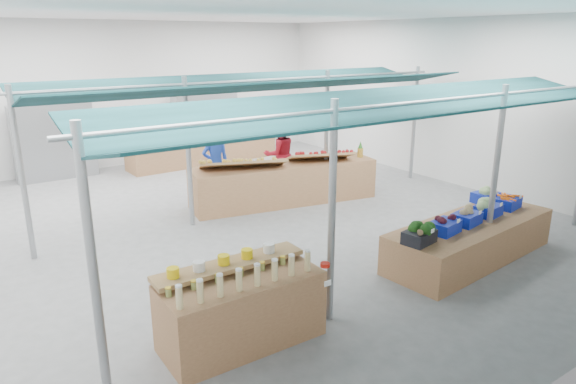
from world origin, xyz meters
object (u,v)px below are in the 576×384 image
at_px(fruit_counter, 284,183).
at_px(bottle_shelf, 240,307).
at_px(veg_counter, 470,240).
at_px(crate_stack, 484,217).
at_px(vendor_left, 216,164).
at_px(vendor_right, 280,155).

bearing_deg(fruit_counter, bottle_shelf, -118.68).
height_order(veg_counter, crate_stack, veg_counter).
height_order(vendor_left, vendor_right, same).
xyz_separation_m(bottle_shelf, vendor_left, (2.49, 5.55, 0.39)).
distance_m(veg_counter, fruit_counter, 4.56).
bearing_deg(bottle_shelf, fruit_counter, 51.13).
distance_m(bottle_shelf, vendor_right, 7.03).
xyz_separation_m(crate_stack, vendor_left, (-3.36, 4.94, 0.56)).
height_order(bottle_shelf, vendor_left, vendor_left).
bearing_deg(veg_counter, bottle_shelf, 174.58).
height_order(crate_stack, vendor_left, vendor_left).
distance_m(fruit_counter, vendor_left, 1.68).
relative_size(crate_stack, vendor_right, 0.36).
xyz_separation_m(bottle_shelf, fruit_counter, (3.69, 4.45, -0.01)).
bearing_deg(vendor_left, veg_counter, 121.32).
bearing_deg(vendor_right, crate_stack, 118.43).
height_order(veg_counter, vendor_right, vendor_right).
height_order(bottle_shelf, veg_counter, bottle_shelf).
distance_m(fruit_counter, crate_stack, 4.41).
relative_size(bottle_shelf, veg_counter, 0.58).
relative_size(fruit_counter, crate_stack, 6.99).
bearing_deg(vendor_right, bottle_shelf, 63.27).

